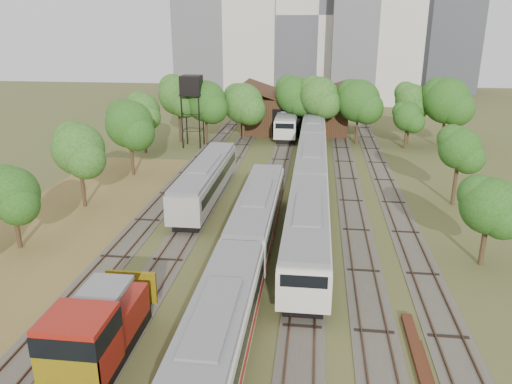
# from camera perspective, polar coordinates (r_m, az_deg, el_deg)

# --- Properties ---
(ground) EXTENTS (240.00, 240.00, 0.00)m
(ground) POSITION_cam_1_polar(r_m,az_deg,el_deg) (26.92, 0.57, -18.68)
(ground) COLOR #475123
(ground) RESTS_ON ground
(dry_grass_patch) EXTENTS (14.00, 60.00, 0.04)m
(dry_grass_patch) POSITION_cam_1_polar(r_m,az_deg,el_deg) (39.20, -25.39, -7.85)
(dry_grass_patch) COLOR brown
(dry_grass_patch) RESTS_ON ground
(tracks) EXTENTS (24.60, 80.00, 0.19)m
(tracks) POSITION_cam_1_polar(r_m,az_deg,el_deg) (49.14, 3.05, -0.68)
(tracks) COLOR #4C473D
(tracks) RESTS_ON ground
(railcar_red_set) EXTENTS (3.00, 34.58, 3.70)m
(railcar_red_set) POSITION_cam_1_polar(r_m,az_deg,el_deg) (31.83, -1.65, -8.16)
(railcar_red_set) COLOR black
(railcar_red_set) RESTS_ON ground
(railcar_green_set) EXTENTS (3.17, 52.08, 3.92)m
(railcar_green_set) POSITION_cam_1_polar(r_m,az_deg,el_deg) (52.52, 6.32, 2.84)
(railcar_green_set) COLOR black
(railcar_green_set) RESTS_ON ground
(railcar_rear) EXTENTS (3.10, 16.08, 3.84)m
(railcar_rear) POSITION_cam_1_polar(r_m,az_deg,el_deg) (77.88, 3.67, 8.10)
(railcar_rear) COLOR black
(railcar_rear) RESTS_ON ground
(shunter_locomotive) EXTENTS (3.04, 8.11, 3.97)m
(shunter_locomotive) POSITION_cam_1_polar(r_m,az_deg,el_deg) (26.58, -17.84, -15.13)
(shunter_locomotive) COLOR black
(shunter_locomotive) RESTS_ON ground
(old_grey_coach) EXTENTS (2.98, 18.00, 3.69)m
(old_grey_coach) POSITION_cam_1_polar(r_m,az_deg,el_deg) (48.33, -5.72, 1.38)
(old_grey_coach) COLOR black
(old_grey_coach) RESTS_ON ground
(water_tower) EXTENTS (2.80, 2.80, 9.72)m
(water_tower) POSITION_cam_1_polar(r_m,az_deg,el_deg) (69.21, -7.40, 11.81)
(water_tower) COLOR black
(water_tower) RESTS_ON ground
(rail_pile_near) EXTENTS (0.59, 8.90, 0.30)m
(rail_pile_near) POSITION_cam_1_polar(r_m,az_deg,el_deg) (27.67, 18.29, -18.23)
(rail_pile_near) COLOR #522917
(rail_pile_near) RESTS_ON ground
(maintenance_shed) EXTENTS (16.45, 11.55, 7.58)m
(maintenance_shed) POSITION_cam_1_polar(r_m,az_deg,el_deg) (80.44, 4.53, 9.06)
(maintenance_shed) COLOR #362113
(maintenance_shed) RESTS_ON ground
(tree_band_left) EXTENTS (9.14, 55.70, 8.46)m
(tree_band_left) POSITION_cam_1_polar(r_m,az_deg,el_deg) (44.10, -23.64, 2.78)
(tree_band_left) COLOR #382616
(tree_band_left) RESTS_ON ground
(tree_band_far) EXTENTS (42.65, 10.66, 9.54)m
(tree_band_far) POSITION_cam_1_polar(r_m,az_deg,el_deg) (71.53, 5.57, 10.49)
(tree_band_far) COLOR #382616
(tree_band_far) RESTS_ON ground
(tree_band_right) EXTENTS (5.03, 38.99, 7.38)m
(tree_band_right) POSITION_cam_1_polar(r_m,az_deg,el_deg) (52.25, 20.63, 4.68)
(tree_band_right) COLOR #382616
(tree_band_right) RESTS_ON ground
(tower_left) EXTENTS (22.00, 16.00, 42.00)m
(tower_left) POSITION_cam_1_polar(r_m,az_deg,el_deg) (118.11, -3.19, 20.97)
(tower_left) COLOR beige
(tower_left) RESTS_ON ground
(tower_centre) EXTENTS (20.00, 18.00, 36.00)m
(tower_centre) POSITION_cam_1_polar(r_m,az_deg,el_deg) (121.27, 7.19, 19.38)
(tower_centre) COLOR beige
(tower_centre) RESTS_ON ground
(tower_far_right) EXTENTS (12.00, 12.00, 28.00)m
(tower_far_right) POSITION_cam_1_polar(r_m,az_deg,el_deg) (135.04, 21.43, 16.52)
(tower_far_right) COLOR #3F4146
(tower_far_right) RESTS_ON ground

